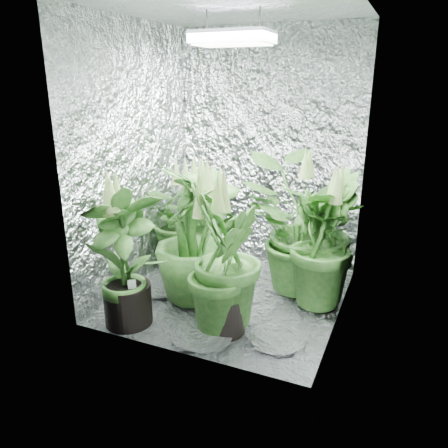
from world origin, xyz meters
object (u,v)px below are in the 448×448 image
Objects in this scene: plant_a at (188,216)px; plant_e at (305,227)px; plant_f at (124,258)px; circulation_fan at (314,282)px; plant_b at (212,229)px; plant_g at (224,261)px; plant_d at (193,237)px; plant_c at (323,242)px; grow_lamp at (232,38)px.

plant_e reaches higher than plant_a.
plant_e reaches higher than plant_f.
plant_a is 2.63× the size of circulation_fan.
plant_b is 0.75m from plant_e.
plant_e is at bearing 160.20° from circulation_fan.
plant_e is at bearing 42.85° from plant_f.
plant_b is 0.91m from circulation_fan.
plant_g reaches higher than plant_f.
plant_b is 0.88× the size of plant_d.
plant_f is (-1.13, -0.76, -0.01)m from plant_c.
plant_g is (-0.34, -0.74, -0.04)m from plant_e.
plant_e is (0.48, 0.27, -1.29)m from grow_lamp.
plant_g reaches higher than circulation_fan.
plant_d reaches higher than plant_g.
plant_c is at bearing -6.20° from plant_b.
plant_b is 2.60× the size of circulation_fan.
plant_d is 0.96m from circulation_fan.
plant_d reaches higher than plant_c.
plant_f is at bearing -127.82° from grow_lamp.
plant_f reaches higher than plant_b.
plant_c reaches higher than plant_a.
plant_c is at bearing -16.13° from circulation_fan.
plant_a is 0.33m from plant_b.
plant_a is at bearing 154.40° from plant_b.
plant_c is 0.97× the size of plant_d.
plant_g is 0.85m from circulation_fan.
grow_lamp is at bearing -142.86° from circulation_fan.
plant_b is (0.30, -0.14, -0.03)m from plant_a.
circulation_fan is at bearing 22.27° from plant_d.
plant_d is at bearing 141.20° from plant_g.
grow_lamp is at bearing 36.34° from plant_d.
plant_d is 1.03× the size of plant_f.
plant_a is at bearing 94.18° from plant_f.
grow_lamp is 1.41m from plant_g.
plant_d is (0.04, -0.40, 0.07)m from plant_b.
plant_a is 0.92× the size of plant_f.
plant_b is at bearing -177.21° from plant_e.
circulation_fan is (0.59, 0.17, -1.67)m from grow_lamp.
plant_a is 0.90× the size of plant_g.
plant_d reaches higher than plant_b.
plant_f is (0.07, -1.01, 0.02)m from plant_a.
plant_c is (1.20, -0.24, 0.03)m from plant_a.
plant_c reaches higher than circulation_fan.
plant_a is (-0.56, 0.37, -1.37)m from grow_lamp.
plant_c is 0.98× the size of plant_g.
plant_f is at bearing -119.31° from plant_d.
plant_c is 0.92m from plant_d.
plant_c is at bearing -11.32° from plant_a.
plant_b is at bearing 75.48° from plant_f.
plant_e is 1.18× the size of plant_f.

